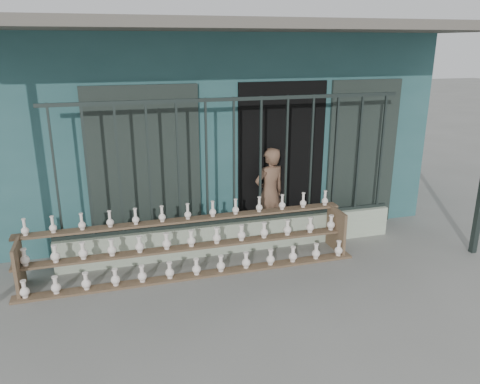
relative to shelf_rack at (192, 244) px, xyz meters
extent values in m
plane|color=slate|center=(0.71, -0.88, -0.36)|extent=(60.00, 60.00, 0.00)
cube|color=#2A575A|center=(0.71, 3.42, 1.24)|extent=(7.00, 5.00, 3.20)
cube|color=black|center=(1.61, 0.94, 0.84)|extent=(1.40, 0.12, 2.40)
cube|color=black|center=(-0.49, 0.90, 0.84)|extent=(1.60, 0.08, 2.40)
cube|color=black|center=(3.01, 0.90, 0.84)|extent=(1.20, 0.08, 2.40)
cube|color=#59544C|center=(0.71, 0.32, 2.79)|extent=(7.40, 2.00, 0.12)
cube|color=#B0BFA4|center=(0.71, 0.42, -0.14)|extent=(5.00, 0.20, 0.45)
cube|color=#283330|center=(-1.64, 0.42, 0.99)|extent=(0.03, 0.03, 1.80)
cube|color=#283330|center=(-1.25, 0.42, 0.99)|extent=(0.03, 0.03, 1.80)
cube|color=#283330|center=(-0.86, 0.42, 0.99)|extent=(0.03, 0.03, 1.80)
cube|color=#283330|center=(-0.47, 0.42, 0.99)|extent=(0.03, 0.03, 1.80)
cube|color=#283330|center=(-0.08, 0.42, 0.99)|extent=(0.03, 0.03, 1.80)
cube|color=#283330|center=(0.31, 0.42, 0.99)|extent=(0.03, 0.03, 1.80)
cube|color=#283330|center=(0.71, 0.42, 0.99)|extent=(0.03, 0.03, 1.80)
cube|color=#283330|center=(1.10, 0.42, 0.99)|extent=(0.03, 0.03, 1.80)
cube|color=#283330|center=(1.49, 0.42, 0.99)|extent=(0.03, 0.03, 1.80)
cube|color=#283330|center=(1.88, 0.42, 0.99)|extent=(0.03, 0.03, 1.80)
cube|color=#283330|center=(2.27, 0.42, 0.99)|extent=(0.03, 0.03, 1.80)
cube|color=#283330|center=(2.66, 0.42, 0.99)|extent=(0.03, 0.03, 1.80)
cube|color=#283330|center=(3.06, 0.42, 0.99)|extent=(0.03, 0.03, 1.80)
cube|color=#283330|center=(0.71, 0.42, 1.86)|extent=(5.00, 0.04, 0.05)
cube|color=#283330|center=(0.71, 0.42, 0.11)|extent=(5.00, 0.04, 0.05)
cube|color=brown|center=(0.00, -0.23, -0.35)|extent=(4.50, 0.18, 0.03)
cube|color=brown|center=(0.00, 0.02, -0.05)|extent=(4.50, 0.18, 0.03)
cube|color=brown|center=(0.00, 0.27, 0.25)|extent=(4.50, 0.18, 0.03)
cube|color=brown|center=(-2.15, 0.02, -0.04)|extent=(0.04, 0.55, 0.64)
cube|color=brown|center=(2.15, 0.02, -0.04)|extent=(0.04, 0.55, 0.64)
imported|color=brown|center=(1.37, 0.75, 0.36)|extent=(0.60, 0.48, 1.44)
camera|label=1|loc=(-1.00, -5.71, 2.58)|focal=35.00mm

